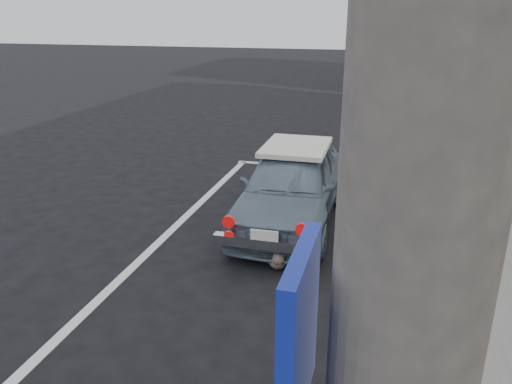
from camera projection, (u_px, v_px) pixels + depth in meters
The scene contains 6 objects.
ground at pixel (124, 380), 4.21m from camera, with size 80.00×80.00×0.00m, color black.
sidewalk at pixel (495, 302), 5.21m from camera, with size 2.80×40.00×0.15m, color slate.
pline_front at pixel (310, 167), 9.98m from camera, with size 3.00×0.12×0.01m, color silver.
pline_side at pixel (173, 229), 7.16m from camera, with size 0.12×7.00×0.01m, color silver.
retro_coupe at pixel (291, 185), 7.22m from camera, with size 1.36×3.31×1.12m.
cat at pixel (277, 258), 6.03m from camera, with size 0.34×0.53×0.29m.
Camera 1 is at (1.98, -3.00, 2.93)m, focal length 35.00 mm.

